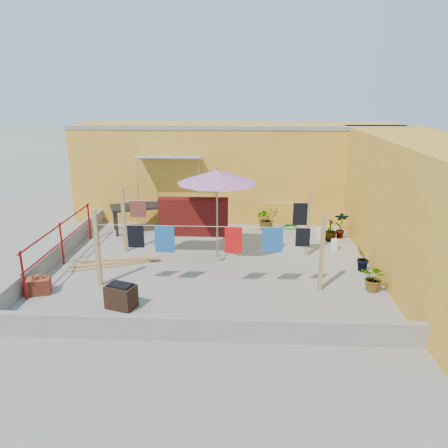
{
  "coord_description": "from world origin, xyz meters",
  "views": [
    {
      "loc": [
        0.82,
        -10.44,
        4.29
      ],
      "look_at": [
        0.27,
        0.3,
        0.99
      ],
      "focal_mm": 35.0,
      "sensor_mm": 36.0,
      "label": 1
    }
  ],
  "objects": [
    {
      "name": "parapet_front",
      "position": [
        0.0,
        -3.58,
        0.22
      ],
      "size": [
        8.3,
        0.16,
        0.44
      ],
      "primitive_type": "cube",
      "color": "gray",
      "rests_on": "ground"
    },
    {
      "name": "brick_stack",
      "position": [
        -3.7,
        -1.91,
        0.18
      ],
      "size": [
        0.57,
        0.48,
        0.43
      ],
      "color": "#A04225",
      "rests_on": "ground"
    },
    {
      "name": "outdoor_table",
      "position": [
        -2.51,
        2.67,
        0.75
      ],
      "size": [
        1.98,
        1.48,
        0.83
      ],
      "color": "black",
      "rests_on": "ground"
    },
    {
      "name": "patio_umbrella",
      "position": [
        0.09,
        0.34,
        2.2
      ],
      "size": [
        2.54,
        2.54,
        2.46
      ],
      "color": "gray",
      "rests_on": "ground"
    },
    {
      "name": "lumber_pile",
      "position": [
        -2.52,
        -0.2,
        0.07
      ],
      "size": [
        2.15,
        0.94,
        0.13
      ],
      "color": "tan",
      "rests_on": "ground"
    },
    {
      "name": "green_hose",
      "position": [
        2.29,
        3.2,
        0.03
      ],
      "size": [
        0.5,
        0.5,
        0.07
      ],
      "color": "#176A1C",
      "rests_on": "ground"
    },
    {
      "name": "wall_right",
      "position": [
        5.2,
        0.0,
        1.6
      ],
      "size": [
        2.4,
        9.0,
        3.2
      ],
      "primitive_type": "cube",
      "color": "gold",
      "rests_on": "ground"
    },
    {
      "name": "plant_right_b",
      "position": [
        3.7,
        -0.28,
        0.33
      ],
      "size": [
        0.46,
        0.46,
        0.65
      ],
      "primitive_type": "imported",
      "rotation": [
        0.0,
        0.0,
        3.87
      ],
      "color": "#1C5518",
      "rests_on": "ground"
    },
    {
      "name": "plant_right_a",
      "position": [
        3.7,
        2.28,
        0.41
      ],
      "size": [
        0.47,
        0.36,
        0.82
      ],
      "primitive_type": "imported",
      "rotation": [
        0.0,
        0.0,
        2.99
      ],
      "color": "#1C5518",
      "rests_on": "ground"
    },
    {
      "name": "plant_right_c",
      "position": [
        3.7,
        -1.4,
        0.31
      ],
      "size": [
        0.74,
        0.73,
        0.62
      ],
      "primitive_type": "imported",
      "rotation": [
        0.0,
        0.0,
        5.6
      ],
      "color": "#1C5518",
      "rests_on": "ground"
    },
    {
      "name": "parapet_left",
      "position": [
        -4.08,
        0.0,
        0.22
      ],
      "size": [
        0.16,
        7.3,
        0.44
      ],
      "primitive_type": "cube",
      "color": "gray",
      "rests_on": "ground"
    },
    {
      "name": "wall_back",
      "position": [
        0.5,
        4.69,
        1.61
      ],
      "size": [
        11.0,
        3.27,
        3.21
      ],
      "color": "gold",
      "rests_on": "ground"
    },
    {
      "name": "clothesline_rig",
      "position": [
        -0.47,
        0.58,
        1.0
      ],
      "size": [
        5.09,
        2.35,
        1.8
      ],
      "color": "tan",
      "rests_on": "ground"
    },
    {
      "name": "plant_back_a",
      "position": [
        1.5,
        2.94,
        0.39
      ],
      "size": [
        0.86,
        0.81,
        0.77
      ],
      "primitive_type": "imported",
      "rotation": [
        0.0,
        0.0,
        0.37
      ],
      "color": "#1C5518",
      "rests_on": "ground"
    },
    {
      "name": "plant_back_b",
      "position": [
        3.34,
        2.0,
        0.34
      ],
      "size": [
        0.45,
        0.45,
        0.68
      ],
      "primitive_type": "imported",
      "rotation": [
        0.0,
        0.0,
        1.76
      ],
      "color": "#1C5518",
      "rests_on": "ground"
    },
    {
      "name": "white_basin",
      "position": [
        0.33,
        -3.2,
        0.04
      ],
      "size": [
        0.46,
        0.46,
        0.08
      ],
      "color": "silver",
      "rests_on": "ground"
    },
    {
      "name": "brazier",
      "position": [
        -1.71,
        -2.46,
        0.26
      ],
      "size": [
        0.68,
        0.56,
        0.53
      ],
      "color": "#301D12",
      "rests_on": "ground"
    },
    {
      "name": "ground",
      "position": [
        0.0,
        0.0,
        0.0
      ],
      "size": [
        80.0,
        80.0,
        0.0
      ],
      "primitive_type": "plane",
      "color": "#9E998E",
      "rests_on": "ground"
    },
    {
      "name": "red_railing",
      "position": [
        -3.85,
        -0.2,
        0.72
      ],
      "size": [
        0.05,
        4.2,
        1.1
      ],
      "color": "maroon",
      "rests_on": "ground"
    },
    {
      "name": "water_jug_b",
      "position": [
        3.06,
        2.14,
        0.16
      ],
      "size": [
        0.22,
        0.22,
        0.35
      ],
      "color": "silver",
      "rests_on": "ground"
    },
    {
      "name": "water_jug_a",
      "position": [
        3.33,
        1.24,
        0.15
      ],
      "size": [
        0.21,
        0.21,
        0.34
      ],
      "color": "silver",
      "rests_on": "ground"
    }
  ]
}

